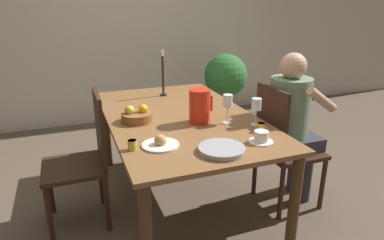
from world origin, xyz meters
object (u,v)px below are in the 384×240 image
(chair_person_side, at_px, (282,145))
(jam_jar_red, at_px, (132,144))
(chair_opposite, at_px, (84,157))
(fruit_bowl, at_px, (137,116))
(red_pitcher, at_px, (200,106))
(bread_plate, at_px, (160,143))
(person_seated, at_px, (292,117))
(candlestick_tall, at_px, (163,78))
(wine_glass_juice, at_px, (256,106))
(potted_plant, at_px, (226,77))
(serving_tray, at_px, (222,149))
(teacup_near_person, at_px, (261,137))
(jam_jar_amber, at_px, (261,127))
(wine_glass_water, at_px, (228,102))

(chair_person_side, relative_size, jam_jar_red, 16.32)
(chair_opposite, height_order, fruit_bowl, chair_opposite)
(red_pitcher, xyz_separation_m, bread_plate, (-0.37, -0.30, -0.10))
(person_seated, height_order, candlestick_tall, person_seated)
(chair_person_side, distance_m, person_seated, 0.22)
(wine_glass_juice, height_order, potted_plant, wine_glass_juice)
(chair_person_side, xyz_separation_m, fruit_bowl, (-1.03, 0.30, 0.26))
(fruit_bowl, bearing_deg, serving_tray, -63.07)
(teacup_near_person, height_order, jam_jar_amber, teacup_near_person)
(wine_glass_water, relative_size, jam_jar_amber, 3.52)
(bread_plate, distance_m, potted_plant, 2.49)
(wine_glass_juice, bearing_deg, serving_tray, -142.03)
(jam_jar_amber, bearing_deg, wine_glass_water, 121.76)
(red_pitcher, height_order, teacup_near_person, red_pitcher)
(person_seated, distance_m, teacup_near_person, 0.62)
(bread_plate, xyz_separation_m, candlestick_tall, (0.32, 1.06, 0.15))
(jam_jar_amber, relative_size, fruit_bowl, 0.27)
(teacup_near_person, height_order, serving_tray, teacup_near_person)
(red_pitcher, relative_size, teacup_near_person, 1.58)
(candlestick_tall, bearing_deg, jam_jar_red, -114.79)
(teacup_near_person, bearing_deg, bread_plate, 164.97)
(teacup_near_person, distance_m, jam_jar_amber, 0.18)
(teacup_near_person, relative_size, candlestick_tall, 0.37)
(person_seated, relative_size, wine_glass_juice, 6.23)
(candlestick_tall, bearing_deg, jam_jar_amber, -71.80)
(person_seated, xyz_separation_m, teacup_near_person, (-0.50, -0.37, 0.05))
(bread_plate, bearing_deg, wine_glass_juice, 9.10)
(jam_jar_red, xyz_separation_m, potted_plant, (1.58, 2.04, -0.16))
(red_pitcher, relative_size, fruit_bowl, 1.09)
(bread_plate, distance_m, jam_jar_amber, 0.68)
(teacup_near_person, xyz_separation_m, jam_jar_amber, (0.09, 0.15, 0.00))
(bread_plate, bearing_deg, candlestick_tall, 73.05)
(chair_person_side, relative_size, wine_glass_water, 4.64)
(bread_plate, bearing_deg, jam_jar_red, 178.37)
(jam_jar_amber, bearing_deg, person_seated, 28.06)
(chair_person_side, height_order, red_pitcher, red_pitcher)
(chair_person_side, distance_m, red_pitcher, 0.72)
(person_seated, bearing_deg, chair_person_side, -69.37)
(chair_opposite, xyz_separation_m, serving_tray, (0.72, -0.68, 0.23))
(chair_person_side, height_order, wine_glass_juice, chair_person_side)
(person_seated, relative_size, jam_jar_amber, 20.22)
(jam_jar_red, bearing_deg, chair_person_side, 8.35)
(jam_jar_amber, height_order, fruit_bowl, fruit_bowl)
(bread_plate, relative_size, jam_jar_amber, 3.79)
(wine_glass_juice, bearing_deg, potted_plant, 69.71)
(wine_glass_water, xyz_separation_m, wine_glass_juice, (0.17, -0.10, -0.01))
(chair_person_side, height_order, person_seated, person_seated)
(teacup_near_person, xyz_separation_m, fruit_bowl, (-0.63, 0.63, 0.01))
(wine_glass_water, bearing_deg, red_pitcher, 153.94)
(chair_opposite, xyz_separation_m, fruit_bowl, (0.38, -0.00, 0.26))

